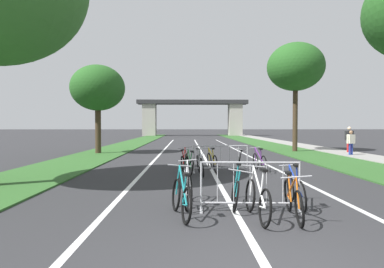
{
  "coord_description": "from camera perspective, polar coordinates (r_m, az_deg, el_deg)",
  "views": [
    {
      "loc": [
        -1.01,
        -3.5,
        1.8
      ],
      "look_at": [
        -0.54,
        24.72,
        1.06
      ],
      "focal_mm": 30.22,
      "sensor_mm": 36.0,
      "label": 1
    }
  ],
  "objects": [
    {
      "name": "bicycle_red_2",
      "position": [
        12.74,
        -1.22,
        -4.94
      ],
      "size": [
        0.54,
        1.74,
        0.95
      ],
      "rotation": [
        0.0,
        0.0,
        -0.15
      ],
      "color": "black",
      "rests_on": "ground"
    },
    {
      "name": "lane_stripe_left_lane",
      "position": [
        22.19,
        -5.28,
        -3.14
      ],
      "size": [
        0.14,
        37.11,
        0.01
      ],
      "primitive_type": "cube",
      "color": "silver",
      "rests_on": "ground"
    },
    {
      "name": "bicycle_teal_1",
      "position": [
        7.34,
        7.64,
        -9.72
      ],
      "size": [
        0.49,
        1.74,
        0.95
      ],
      "rotation": [
        0.0,
        0.0,
        3.03
      ],
      "color": "black",
      "rests_on": "ground"
    },
    {
      "name": "pedestrian_in_red_jacket",
      "position": [
        21.11,
        26.24,
        -1.05
      ],
      "size": [
        0.53,
        0.35,
        1.51
      ],
      "rotation": [
        0.0,
        0.0,
        3.43
      ],
      "color": "navy",
      "rests_on": "ground"
    },
    {
      "name": "grass_verge_left",
      "position": [
        30.28,
        -11.27,
        -1.88
      ],
      "size": [
        3.11,
        64.15,
        0.05
      ],
      "primitive_type": "cube",
      "color": "#2D5B26",
      "rests_on": "ground"
    },
    {
      "name": "bicycle_yellow_3",
      "position": [
        12.77,
        3.59,
        -4.87
      ],
      "size": [
        0.55,
        1.75,
        0.94
      ],
      "rotation": [
        0.0,
        0.0,
        0.15
      ],
      "color": "black",
      "rests_on": "ground"
    },
    {
      "name": "bicycle_teal_11",
      "position": [
        6.46,
        -1.92,
        -11.19
      ],
      "size": [
        0.53,
        1.66,
        1.0
      ],
      "rotation": [
        0.0,
        0.0,
        0.23
      ],
      "color": "black",
      "rests_on": "ground"
    },
    {
      "name": "crowd_barrier_second",
      "position": [
        12.37,
        5.09,
        -4.46
      ],
      "size": [
        2.11,
        0.49,
        1.05
      ],
      "rotation": [
        0.0,
        0.0,
        0.03
      ],
      "color": "#ADADB2",
      "rests_on": "ground"
    },
    {
      "name": "bicycle_silver_0",
      "position": [
        7.36,
        -0.72,
        -9.64
      ],
      "size": [
        0.44,
        1.72,
        1.0
      ],
      "rotation": [
        0.0,
        0.0,
        -0.1
      ],
      "color": "black",
      "rests_on": "ground"
    },
    {
      "name": "pedestrian_with_backpack",
      "position": [
        23.18,
        26.0,
        -0.49
      ],
      "size": [
        0.62,
        0.36,
        1.73
      ],
      "rotation": [
        0.0,
        0.0,
        3.32
      ],
      "color": "#B21E1E",
      "rests_on": "ground"
    },
    {
      "name": "lane_stripe_center",
      "position": [
        22.15,
        1.65,
        -3.14
      ],
      "size": [
        0.14,
        37.11,
        0.01
      ],
      "primitive_type": "cube",
      "color": "silver",
      "rests_on": "ground"
    },
    {
      "name": "bicycle_silver_10",
      "position": [
        11.74,
        1.42,
        -5.39
      ],
      "size": [
        0.45,
        1.77,
        1.03
      ],
      "rotation": [
        0.0,
        0.0,
        3.22
      ],
      "color": "black",
      "rests_on": "ground"
    },
    {
      "name": "bicycle_orange_8",
      "position": [
        6.64,
        17.36,
        -10.98
      ],
      "size": [
        0.54,
        1.77,
        0.92
      ],
      "rotation": [
        0.0,
        0.0,
        3.01
      ],
      "color": "black",
      "rests_on": "ground"
    },
    {
      "name": "bicycle_green_5",
      "position": [
        11.94,
        -0.65,
        -5.46
      ],
      "size": [
        0.46,
        1.71,
        0.92
      ],
      "rotation": [
        0.0,
        0.0,
        0.18
      ],
      "color": "black",
      "rests_on": "ground"
    },
    {
      "name": "bicycle_blue_6",
      "position": [
        7.63,
        17.83,
        -9.32
      ],
      "size": [
        0.48,
        1.7,
        0.97
      ],
      "rotation": [
        0.0,
        0.0,
        -0.1
      ],
      "color": "black",
      "rests_on": "ground"
    },
    {
      "name": "sidewalk_path_right",
      "position": [
        31.45,
        17.71,
        -1.77
      ],
      "size": [
        2.15,
        64.15,
        0.08
      ],
      "primitive_type": "cube",
      "color": "gray",
      "rests_on": "ground"
    },
    {
      "name": "grass_verge_right",
      "position": [
        30.71,
        13.05,
        -1.84
      ],
      "size": [
        3.11,
        64.15,
        0.05
      ],
      "primitive_type": "cube",
      "color": "#2D5B26",
      "rests_on": "ground"
    },
    {
      "name": "tree_right_pine_near",
      "position": [
        23.42,
        17.81,
        11.14
      ],
      "size": [
        3.82,
        3.82,
        7.4
      ],
      "color": "#3D2D1E",
      "rests_on": "ground"
    },
    {
      "name": "bicycle_purple_4",
      "position": [
        13.03,
        11.86,
        -4.79
      ],
      "size": [
        0.45,
        1.74,
        0.93
      ],
      "rotation": [
        0.0,
        0.0,
        0.08
      ],
      "color": "black",
      "rests_on": "ground"
    },
    {
      "name": "crowd_barrier_nearest",
      "position": [
        6.93,
        10.22,
        -9.19
      ],
      "size": [
        2.12,
        0.54,
        1.05
      ],
      "rotation": [
        0.0,
        0.0,
        -0.05
      ],
      "color": "#ADADB2",
      "rests_on": "ground"
    },
    {
      "name": "lane_stripe_right_lane",
      "position": [
        22.43,
        8.51,
        -3.1
      ],
      "size": [
        0.14,
        37.11,
        0.01
      ],
      "primitive_type": "cube",
      "color": "silver",
      "rests_on": "ground"
    },
    {
      "name": "bicycle_white_7",
      "position": [
        6.44,
        11.43,
        -11.17
      ],
      "size": [
        0.5,
        1.75,
        1.01
      ],
      "rotation": [
        0.0,
        0.0,
        0.05
      ],
      "color": "black",
      "rests_on": "ground"
    },
    {
      "name": "tree_left_oak_near",
      "position": [
        21.47,
        -16.29,
        7.74
      ],
      "size": [
        3.4,
        3.4,
        5.63
      ],
      "color": "#3D2D1E",
      "rests_on": "ground"
    },
    {
      "name": "bicycle_black_9",
      "position": [
        13.04,
        8.32,
        -4.84
      ],
      "size": [
        0.46,
        1.6,
        0.92
      ],
      "rotation": [
        0.0,
        0.0,
        2.97
      ],
      "color": "black",
      "rests_on": "ground"
    },
    {
      "name": "overpass_bridge",
      "position": [
        56.56,
        0.06,
        3.74
      ],
      "size": [
        19.11,
        3.04,
        6.22
      ],
      "color": "#2D2D30",
      "rests_on": "ground"
    }
  ]
}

